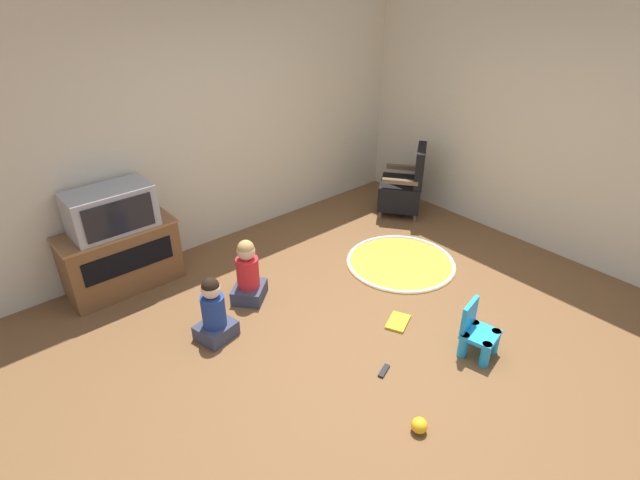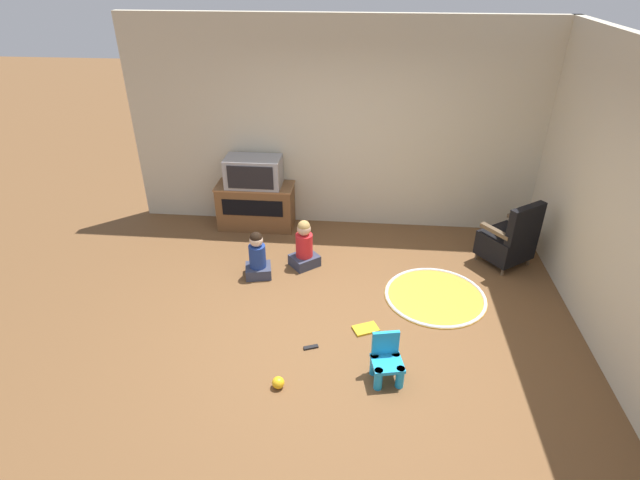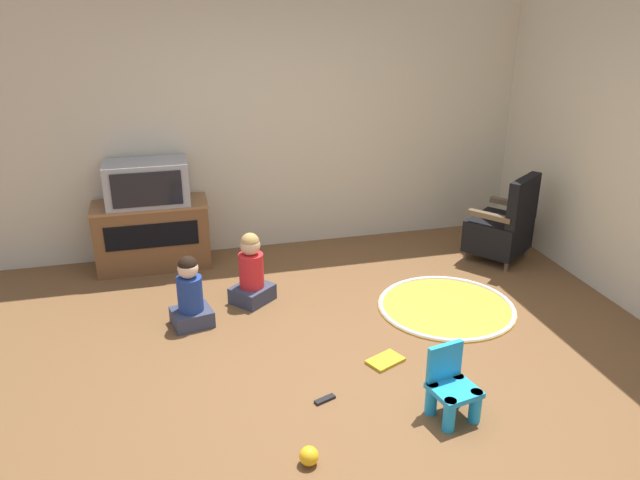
# 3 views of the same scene
# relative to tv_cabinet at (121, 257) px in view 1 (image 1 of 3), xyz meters

# --- Properties ---
(ground_plane) EXTENTS (30.00, 30.00, 0.00)m
(ground_plane) POSITION_rel_tv_cabinet_xyz_m (1.26, -2.19, -0.34)
(ground_plane) COLOR brown
(wall_back) EXTENTS (5.73, 0.12, 2.85)m
(wall_back) POSITION_rel_tv_cabinet_xyz_m (1.13, 0.31, 1.09)
(wall_back) COLOR beige
(wall_back) RESTS_ON ground_plane
(wall_right) EXTENTS (0.12, 5.55, 2.85)m
(wall_right) POSITION_rel_tv_cabinet_xyz_m (3.93, -2.41, 1.09)
(wall_right) COLOR beige
(wall_right) RESTS_ON ground_plane
(tv_cabinet) EXTENTS (1.08, 0.47, 0.65)m
(tv_cabinet) POSITION_rel_tv_cabinet_xyz_m (0.00, 0.00, 0.00)
(tv_cabinet) COLOR brown
(tv_cabinet) RESTS_ON ground_plane
(television) EXTENTS (0.76, 0.43, 0.41)m
(television) POSITION_rel_tv_cabinet_xyz_m (0.00, -0.01, 0.52)
(television) COLOR #939399
(television) RESTS_ON tv_cabinet
(black_armchair) EXTENTS (0.75, 0.74, 0.89)m
(black_armchair) POSITION_rel_tv_cabinet_xyz_m (3.37, -0.71, 0.01)
(black_armchair) COLOR brown
(black_armchair) RESTS_ON ground_plane
(yellow_kid_chair) EXTENTS (0.33, 0.32, 0.47)m
(yellow_kid_chair) POSITION_rel_tv_cabinet_xyz_m (1.81, -2.86, -0.15)
(yellow_kid_chair) COLOR #1E99DB
(yellow_kid_chair) RESTS_ON ground_plane
(play_mat) EXTENTS (1.18, 1.18, 0.04)m
(play_mat) POSITION_rel_tv_cabinet_xyz_m (2.41, -1.52, -0.33)
(play_mat) COLOR gold
(play_mat) RESTS_ON ground_plane
(child_watching_left) EXTENTS (0.43, 0.43, 0.64)m
(child_watching_left) POSITION_rel_tv_cabinet_xyz_m (0.81, -0.99, -0.06)
(child_watching_left) COLOR #33384C
(child_watching_left) RESTS_ON ground_plane
(child_watching_center) EXTENTS (0.36, 0.33, 0.61)m
(child_watching_center) POSITION_rel_tv_cabinet_xyz_m (0.28, -1.27, -0.07)
(child_watching_center) COLOR #33384C
(child_watching_center) RESTS_ON ground_plane
(toy_ball) EXTENTS (0.11, 0.11, 0.11)m
(toy_ball) POSITION_rel_tv_cabinet_xyz_m (0.82, -3.07, -0.28)
(toy_ball) COLOR yellow
(toy_ball) RESTS_ON ground_plane
(book) EXTENTS (0.31, 0.26, 0.02)m
(book) POSITION_rel_tv_cabinet_xyz_m (1.61, -2.18, -0.32)
(book) COLOR gold
(book) RESTS_ON ground_plane
(remote_control) EXTENTS (0.16, 0.09, 0.02)m
(remote_control) POSITION_rel_tv_cabinet_xyz_m (1.06, -2.52, -0.33)
(remote_control) COLOR black
(remote_control) RESTS_ON ground_plane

